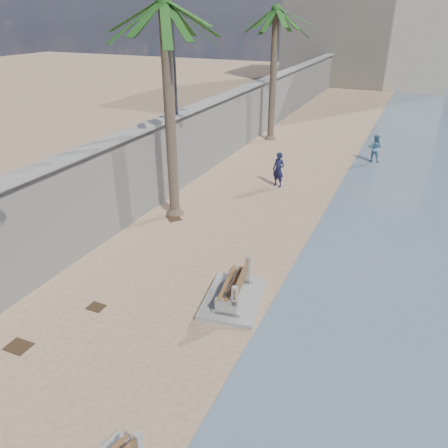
% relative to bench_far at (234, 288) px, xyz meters
% --- Properties ---
extents(ground_plane, '(140.00, 140.00, 0.00)m').
position_rel_bench_far_xyz_m(ground_plane, '(-0.90, -4.57, -0.44)').
color(ground_plane, tan).
extents(seawall, '(0.45, 70.00, 3.50)m').
position_rel_bench_far_xyz_m(seawall, '(-6.10, 15.43, 1.31)').
color(seawall, gray).
rests_on(seawall, ground_plane).
extents(wall_cap, '(0.80, 70.00, 0.12)m').
position_rel_bench_far_xyz_m(wall_cap, '(-6.10, 15.43, 3.11)').
color(wall_cap, gray).
rests_on(wall_cap, seawall).
extents(end_building, '(18.00, 12.00, 14.00)m').
position_rel_bench_far_xyz_m(end_building, '(-2.90, 47.43, 6.56)').
color(end_building, '#B7AA93').
rests_on(end_building, ground_plane).
extents(bench_far, '(2.00, 2.63, 1.00)m').
position_rel_bench_far_xyz_m(bench_far, '(0.00, 0.00, 0.00)').
color(bench_far, gray).
rests_on(bench_far, ground_plane).
extents(palm_mid, '(5.00, 5.00, 9.04)m').
position_rel_bench_far_xyz_m(palm_mid, '(-4.75, 4.75, 7.57)').
color(palm_mid, brown).
rests_on(palm_mid, ground_plane).
extents(palm_back, '(5.00, 5.00, 8.84)m').
position_rel_bench_far_xyz_m(palm_back, '(-4.90, 17.96, 7.37)').
color(palm_back, brown).
rests_on(palm_back, ground_plane).
extents(streetlight, '(0.28, 0.28, 5.12)m').
position_rel_bench_far_xyz_m(streetlight, '(-6.00, 7.43, 6.21)').
color(streetlight, '#2D2D33').
rests_on(streetlight, wall_cap).
extents(person_a, '(0.82, 0.67, 1.98)m').
position_rel_bench_far_xyz_m(person_a, '(-1.72, 9.64, 0.55)').
color(person_a, '#141638').
rests_on(person_a, ground_plane).
extents(person_b, '(0.89, 0.72, 1.76)m').
position_rel_bench_far_xyz_m(person_b, '(2.10, 15.70, 0.44)').
color(person_b, teal).
rests_on(person_b, ground_plane).
extents(debris_b, '(0.63, 0.51, 0.03)m').
position_rel_bench_far_xyz_m(debris_b, '(-4.31, -4.14, -0.42)').
color(debris_b, '#382616').
rests_on(debris_b, ground_plane).
extents(debris_c, '(0.84, 0.82, 0.03)m').
position_rel_bench_far_xyz_m(debris_c, '(-4.56, 4.30, -0.42)').
color(debris_c, '#382616').
rests_on(debris_c, ground_plane).
extents(debris_d, '(0.48, 0.38, 0.03)m').
position_rel_bench_far_xyz_m(debris_d, '(-3.55, -1.97, -0.42)').
color(debris_d, '#382616').
rests_on(debris_d, ground_plane).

